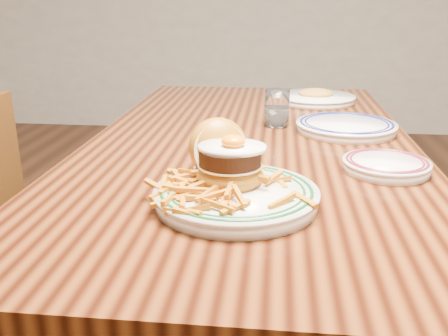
# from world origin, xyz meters

# --- Properties ---
(table) EXTENTS (0.85, 1.60, 0.75)m
(table) POSITION_xyz_m (0.00, 0.00, 0.66)
(table) COLOR black
(table) RESTS_ON floor
(main_plate) EXTENTS (0.30, 0.32, 0.14)m
(main_plate) POSITION_xyz_m (-0.01, -0.43, 0.79)
(main_plate) COLOR white
(main_plate) RESTS_ON table
(side_plate) EXTENTS (0.18, 0.19, 0.03)m
(side_plate) POSITION_xyz_m (0.30, -0.23, 0.77)
(side_plate) COLOR white
(side_plate) RESTS_ON table
(rear_plate) EXTENTS (0.28, 0.28, 0.03)m
(rear_plate) POSITION_xyz_m (0.26, 0.10, 0.77)
(rear_plate) COLOR white
(rear_plate) RESTS_ON table
(water_glass) EXTENTS (0.07, 0.07, 0.11)m
(water_glass) POSITION_xyz_m (0.07, 0.15, 0.80)
(water_glass) COLOR white
(water_glass) RESTS_ON table
(far_plate) EXTENTS (0.28, 0.28, 0.05)m
(far_plate) POSITION_xyz_m (0.20, 0.51, 0.77)
(far_plate) COLOR white
(far_plate) RESTS_ON table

